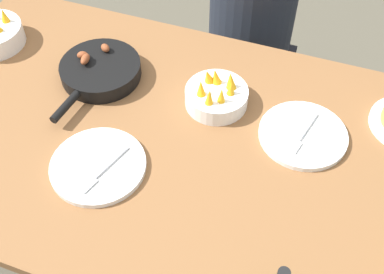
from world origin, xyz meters
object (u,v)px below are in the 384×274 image
empty_plate_near_front (303,135)px  empty_plate_far_right (98,166)px  person_figure (248,48)px  fruit_bowl_mango (216,95)px  skillet (100,71)px

empty_plate_near_front → empty_plate_far_right: bearing=-149.2°
empty_plate_far_right → person_figure: bearing=78.9°
empty_plate_near_front → person_figure: bearing=116.3°
empty_plate_near_front → empty_plate_far_right: (-0.49, -0.29, -0.00)m
fruit_bowl_mango → person_figure: 0.66m
empty_plate_near_front → fruit_bowl_mango: 0.27m
skillet → fruit_bowl_mango: (0.38, 0.02, 0.01)m
empty_plate_near_front → fruit_bowl_mango: bearing=171.3°
skillet → empty_plate_far_right: skillet is taller
fruit_bowl_mango → person_figure: person_figure is taller
empty_plate_near_front → person_figure: (-0.31, 0.63, -0.26)m
skillet → person_figure: bearing=156.8°
fruit_bowl_mango → skillet: bearing=-177.7°
empty_plate_near_front → empty_plate_far_right: 0.57m
skillet → empty_plate_near_front: skillet is taller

